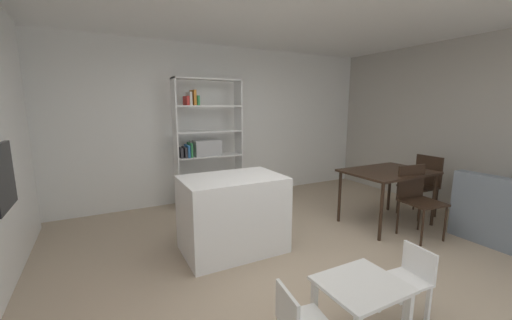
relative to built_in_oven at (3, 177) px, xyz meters
name	(u,v)px	position (x,y,z in m)	size (l,w,h in m)	color
ground_plane	(296,263)	(2.57, -0.92, -1.06)	(9.17, 9.17, 0.00)	tan
back_partition	(210,124)	(2.57, 1.79, 0.30)	(6.67, 0.06, 2.72)	white
right_partition_gray	(478,128)	(5.88, -0.92, 0.30)	(0.06, 5.47, 2.72)	#B2ADA3
built_in_oven	(3,177)	(0.00, 0.00, 0.00)	(0.06, 0.60, 0.60)	black
kitchen_island	(233,214)	(2.10, -0.30, -0.62)	(1.14, 0.76, 0.89)	white
open_bookshelf	(205,145)	(2.35, 1.42, -0.02)	(1.12, 0.32, 2.12)	white
child_table	(361,292)	(2.36, -2.01, -0.69)	(0.58, 0.50, 0.45)	white
child_chair_right	(410,278)	(2.89, -2.02, -0.73)	(0.32, 0.32, 0.58)	white
dining_table	(388,176)	(4.38, -0.57, -0.35)	(1.19, 0.86, 0.78)	black
dining_chair_near	(417,194)	(4.39, -1.02, -0.51)	(0.49, 0.49, 0.92)	black
dining_chair_window_side	(423,180)	(5.20, -0.58, -0.51)	(0.46, 0.44, 0.93)	black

